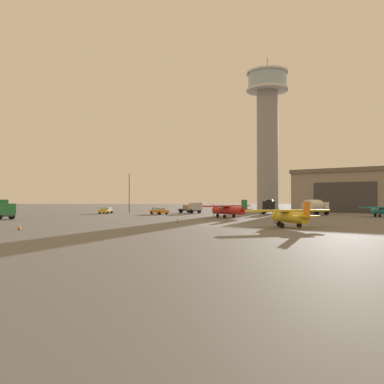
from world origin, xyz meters
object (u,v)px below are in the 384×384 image
(airplane_yellow, at_px, (290,216))
(light_post_east, at_px, (129,189))
(airplane_red, at_px, (229,209))
(truck_fuel_tanker_black, at_px, (269,206))
(truck_flatbed_silver, at_px, (192,208))
(control_tower, at_px, (267,126))
(traffic_cone_mid_apron, at_px, (19,227))
(car_yellow, at_px, (106,210))
(airplane_teal, at_px, (384,210))
(traffic_cone_near_left, at_px, (178,220))
(car_orange, at_px, (159,211))
(truck_fuel_tanker_white, at_px, (315,207))

(airplane_yellow, relative_size, light_post_east, 1.07)
(light_post_east, bearing_deg, airplane_red, -53.25)
(airplane_yellow, height_order, truck_fuel_tanker_black, truck_fuel_tanker_black)
(truck_flatbed_silver, bearing_deg, control_tower, 93.76)
(airplane_red, xyz_separation_m, traffic_cone_mid_apron, (-24.48, -24.38, -1.10))
(airplane_red, xyz_separation_m, airplane_yellow, (4.19, -22.41, -0.07))
(airplane_red, height_order, car_yellow, airplane_red)
(airplane_teal, xyz_separation_m, light_post_east, (-47.65, 24.98, 4.22))
(light_post_east, relative_size, traffic_cone_near_left, 13.24)
(airplane_red, height_order, truck_fuel_tanker_black, same)
(airplane_red, height_order, airplane_yellow, airplane_red)
(truck_flatbed_silver, bearing_deg, car_orange, -88.74)
(car_orange, bearing_deg, car_yellow, -147.59)
(airplane_yellow, relative_size, car_orange, 2.10)
(truck_flatbed_silver, bearing_deg, car_yellow, -123.91)
(truck_fuel_tanker_black, xyz_separation_m, traffic_cone_near_left, (-18.84, -29.20, -1.35))
(truck_fuel_tanker_white, relative_size, truck_fuel_tanker_black, 1.10)
(airplane_red, relative_size, truck_fuel_tanker_white, 1.29)
(truck_fuel_tanker_black, bearing_deg, truck_flatbed_silver, -90.43)
(airplane_yellow, height_order, traffic_cone_mid_apron, airplane_yellow)
(airplane_teal, height_order, car_yellow, airplane_teal)
(light_post_east, bearing_deg, truck_fuel_tanker_white, -24.09)
(airplane_teal, bearing_deg, light_post_east, 49.03)
(airplane_teal, relative_size, traffic_cone_near_left, 12.82)
(truck_flatbed_silver, relative_size, traffic_cone_near_left, 8.67)
(truck_fuel_tanker_white, height_order, truck_fuel_tanker_black, same)
(truck_fuel_tanker_white, bearing_deg, traffic_cone_near_left, 173.57)
(car_yellow, relative_size, traffic_cone_mid_apron, 7.22)
(control_tower, height_order, truck_flatbed_silver, control_tower)
(truck_fuel_tanker_black, bearing_deg, light_post_east, -93.52)
(truck_flatbed_silver, distance_m, traffic_cone_near_left, 33.77)
(control_tower, height_order, traffic_cone_near_left, control_tower)
(traffic_cone_mid_apron, bearing_deg, airplane_teal, 27.20)
(truck_fuel_tanker_white, height_order, traffic_cone_mid_apron, truck_fuel_tanker_white)
(airplane_red, relative_size, traffic_cone_near_left, 12.51)
(traffic_cone_mid_apron, bearing_deg, airplane_red, 44.88)
(truck_fuel_tanker_black, relative_size, car_orange, 1.30)
(airplane_red, relative_size, truck_fuel_tanker_black, 1.43)
(control_tower, bearing_deg, light_post_east, -160.32)
(truck_fuel_tanker_white, xyz_separation_m, car_orange, (-30.56, 5.56, -0.95))
(light_post_east, bearing_deg, truck_fuel_tanker_black, -18.50)
(airplane_red, bearing_deg, car_yellow, 9.15)
(airplane_red, relative_size, traffic_cone_mid_apron, 13.51)
(car_orange, relative_size, light_post_east, 0.51)
(control_tower, height_order, truck_fuel_tanker_black, control_tower)
(truck_fuel_tanker_white, distance_m, car_orange, 31.07)
(truck_fuel_tanker_black, bearing_deg, control_tower, -176.18)
(car_yellow, distance_m, traffic_cone_near_left, 36.08)
(truck_fuel_tanker_black, xyz_separation_m, truck_flatbed_silver, (-16.18, 4.46, -0.53))
(control_tower, bearing_deg, airplane_teal, -71.91)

